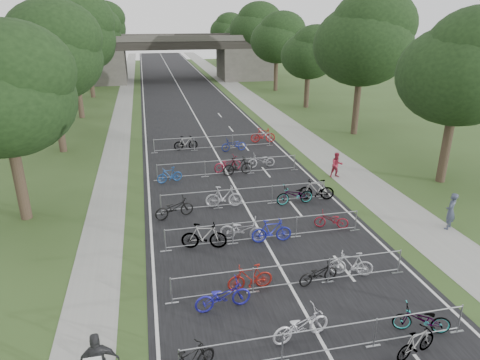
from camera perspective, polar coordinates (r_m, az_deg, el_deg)
The scene contains 49 objects.
road at distance 57.13m, azimuth -7.46°, elevation 10.99°, with size 11.00×140.00×0.01m, color black.
sidewalk_right at distance 58.38m, azimuth 0.53°, elevation 11.38°, with size 3.00×140.00×0.01m, color gray.
sidewalk_left at distance 56.97m, azimuth -15.11°, elevation 10.42°, with size 2.00×140.00×0.01m, color gray.
lane_markings at distance 57.13m, azimuth -7.46°, elevation 10.99°, with size 0.12×140.00×0.00m, color silver.
overpass_bridge at distance 71.51m, azimuth -8.80°, elevation 15.80°, with size 31.00×8.00×7.05m.
tree_left_0 at distance 23.15m, azimuth -28.93°, elevation 10.08°, with size 6.72×6.72×10.25m.
tree_right_0 at distance 28.61m, azimuth 27.53°, elevation 12.86°, with size 7.17×7.17×10.93m.
tree_left_1 at distance 34.67m, azimuth -24.02°, elevation 15.10°, with size 7.56×7.56×11.53m.
tree_right_1 at distance 38.54m, azimuth 16.25°, elevation 17.37°, with size 8.18×8.18×12.47m.
tree_left_2 at distance 46.45m, azimuth -21.49°, elevation 17.57°, with size 8.40×8.40×12.81m.
tree_right_2 at distance 49.56m, azimuth 9.31°, elevation 16.30°, with size 6.16×6.16×9.39m.
tree_left_3 at distance 58.43m, azimuth -19.65°, elevation 16.64°, with size 6.72×6.72×10.25m.
tree_right_3 at distance 60.80m, azimuth 5.06°, elevation 18.26°, with size 7.17×7.17×10.93m.
tree_left_4 at distance 70.32m, azimuth -18.68°, elevation 17.99°, with size 7.56×7.56×11.53m.
tree_right_4 at distance 72.30m, azimuth 2.10°, elevation 19.54°, with size 8.18×8.18×12.47m.
tree_left_5 at distance 82.24m, azimuth -17.99°, elevation 18.94°, with size 8.40×8.40×12.81m.
tree_right_5 at distance 84.04m, azimuth -0.07°, elevation 18.45°, with size 6.16×6.16×9.39m.
tree_left_6 at distance 94.25m, azimuth -17.29°, elevation 18.18°, with size 6.72×6.72×10.25m.
tree_right_6 at distance 95.74m, azimuth -1.71°, elevation 19.35°, with size 7.17×7.17×10.93m.
barrier_row_1 at distance 14.33m, azimuth 11.88°, elevation -20.18°, with size 9.70×0.08×1.10m.
barrier_row_2 at distance 16.97m, azimuth 6.90°, elevation -12.52°, with size 9.70×0.08×1.10m.
barrier_row_3 at distance 20.08m, azimuth 3.35°, elevation -6.69°, with size 9.70×0.08×1.10m.
barrier_row_4 at distance 23.57m, azimuth 0.73°, elevation -2.26°, with size 9.70×0.08×1.10m.
barrier_row_5 at distance 28.12m, azimuth -1.60°, elevation 1.69°, with size 9.70×0.08×1.10m.
barrier_row_6 at distance 33.76m, azimuth -3.55°, elevation 5.00°, with size 9.70×0.08×1.10m.
bike_5 at distance 14.73m, azimuth 8.13°, elevation -18.61°, with size 0.72×2.05×1.08m, color silver.
bike_6 at distance 15.07m, azimuth 22.45°, elevation -19.48°, with size 0.46×1.62×0.97m, color #93959A.
bike_7 at distance 16.05m, azimuth 23.08°, elevation -16.76°, with size 0.65×1.87×0.98m, color #93959A.
bike_8 at distance 15.81m, azimuth -2.30°, elevation -15.19°, with size 0.72×2.07×1.09m, color navy.
bike_9 at distance 16.75m, azimuth 1.35°, elevation -12.87°, with size 0.50×1.79×1.07m, color maroon.
bike_10 at distance 17.41m, azimuth 10.40°, elevation -12.16°, with size 0.60×1.71×0.90m, color black.
bike_11 at distance 18.13m, azimuth 14.62°, elevation -10.78°, with size 0.50×1.75×1.05m, color #ADAEB5.
bike_12 at distance 19.43m, azimuth -4.82°, elevation -7.47°, with size 0.58×2.07×1.24m, color #93959A.
bike_13 at distance 20.06m, azimuth 0.34°, elevation -6.63°, with size 0.74×2.13×1.12m, color #A5A5AD.
bike_14 at distance 19.96m, azimuth 4.23°, elevation -6.81°, with size 0.54×1.90×1.14m, color navy.
bike_15 at distance 21.68m, azimuth 12.09°, elevation -5.26°, with size 0.58×1.67×0.88m, color maroon.
bike_16 at distance 22.48m, azimuth -8.76°, elevation -3.72°, with size 0.73×2.08×1.10m, color black.
bike_17 at distance 23.43m, azimuth -2.17°, elevation -2.25°, with size 0.57×2.03×1.22m, color #A2A3AA.
bike_18 at distance 23.97m, azimuth 7.34°, elevation -1.99°, with size 0.74×2.13×1.12m, color #93959A.
bike_19 at distance 24.74m, azimuth 10.16°, elevation -1.30°, with size 0.57×2.00×1.20m, color #93959A.
bike_20 at distance 27.26m, azimuth -9.37°, elevation 0.66°, with size 0.46×1.64×0.99m, color navy.
bike_21 at distance 28.86m, azimuth -1.67°, elevation 2.17°, with size 0.70×2.01×1.06m, color maroon.
bike_22 at distance 28.11m, azimuth -0.30°, elevation 1.85°, with size 0.58×2.05×1.23m, color black.
bike_23 at distance 29.63m, azimuth 2.88°, elevation 2.60°, with size 0.66×1.90×1.00m, color #AAAAB2.
bike_25 at distance 33.76m, azimuth -7.24°, elevation 4.90°, with size 0.53×1.86×1.12m, color #93959A.
bike_26 at distance 33.21m, azimuth -0.84°, elevation 4.72°, with size 0.68×1.96×1.03m, color navy.
bike_27 at distance 35.55m, azimuth 3.08°, elevation 5.96°, with size 0.58×2.04×1.23m, color maroon.
pedestrian_a at distance 23.36m, azimuth 26.27°, elevation -3.75°, with size 0.69×0.45×1.88m, color #33394D.
pedestrian_b at distance 28.36m, azimuth 12.77°, elevation 1.94°, with size 0.81×0.63×1.66m, color maroon.
Camera 1 is at (-4.98, -6.05, 9.91)m, focal length 32.00 mm.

